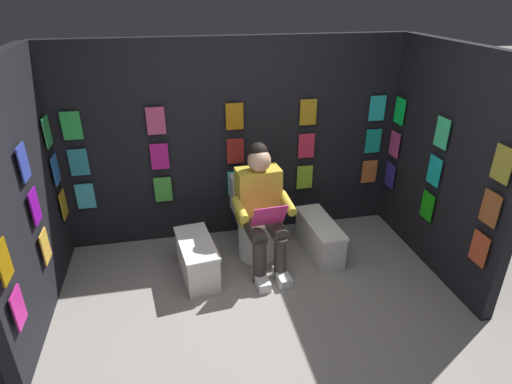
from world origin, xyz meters
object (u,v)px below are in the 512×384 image
Objects in this scene: person_reading at (262,209)px; comic_longbox_far at (197,259)px; toilet at (255,223)px; comic_longbox_near at (319,237)px.

person_reading is 1.74× the size of comic_longbox_far.
toilet is 1.05× the size of comic_longbox_near.
comic_longbox_far is at bearing 3.15° from comic_longbox_near.
person_reading reaches higher than toilet.
toilet reaches higher than comic_longbox_far.
person_reading is at bearing 3.18° from comic_longbox_near.
toilet is at bearing -17.43° from comic_longbox_near.
comic_longbox_near is at bearing -177.92° from person_reading.
comic_longbox_near is 1.08× the size of comic_longbox_far.
comic_longbox_far is (0.62, 0.07, -0.41)m from person_reading.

